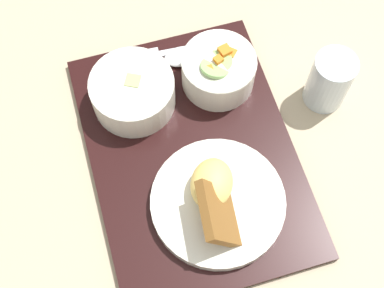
{
  "coord_description": "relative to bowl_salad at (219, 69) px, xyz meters",
  "views": [
    {
      "loc": [
        0.3,
        -0.1,
        0.75
      ],
      "look_at": [
        0.0,
        0.0,
        0.04
      ],
      "focal_mm": 50.0,
      "sensor_mm": 36.0,
      "label": 1
    }
  ],
  "objects": [
    {
      "name": "bowl_salad",
      "position": [
        0.0,
        0.0,
        0.0
      ],
      "size": [
        0.12,
        0.12,
        0.07
      ],
      "color": "silver",
      "rests_on": "serving_tray"
    },
    {
      "name": "serving_tray",
      "position": [
        0.1,
        -0.08,
        -0.04
      ],
      "size": [
        0.43,
        0.32,
        0.01
      ],
      "color": "black",
      "rests_on": "ground_plane"
    },
    {
      "name": "knife",
      "position": [
        -0.08,
        -0.09,
        -0.03
      ],
      "size": [
        0.03,
        0.17,
        0.01
      ],
      "rotation": [
        0.0,
        0.0,
        1.47
      ],
      "color": "silver",
      "rests_on": "serving_tray"
    },
    {
      "name": "ground_plane",
      "position": [
        0.1,
        -0.08,
        -0.05
      ],
      "size": [
        4.0,
        4.0,
        0.0
      ],
      "primitive_type": "plane",
      "color": "tan"
    },
    {
      "name": "glass_water",
      "position": [
        0.07,
        0.15,
        -0.0
      ],
      "size": [
        0.06,
        0.06,
        0.1
      ],
      "color": "silver",
      "rests_on": "ground_plane"
    },
    {
      "name": "plate_main",
      "position": [
        0.19,
        -0.07,
        -0.02
      ],
      "size": [
        0.19,
        0.19,
        0.08
      ],
      "color": "silver",
      "rests_on": "serving_tray"
    },
    {
      "name": "spoon",
      "position": [
        -0.06,
        -0.06,
        -0.03
      ],
      "size": [
        0.04,
        0.15,
        0.01
      ],
      "rotation": [
        0.0,
        0.0,
        1.53
      ],
      "color": "silver",
      "rests_on": "serving_tray"
    },
    {
      "name": "bowl_soup",
      "position": [
        -0.01,
        -0.14,
        -0.0
      ],
      "size": [
        0.13,
        0.13,
        0.06
      ],
      "color": "silver",
      "rests_on": "serving_tray"
    }
  ]
}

